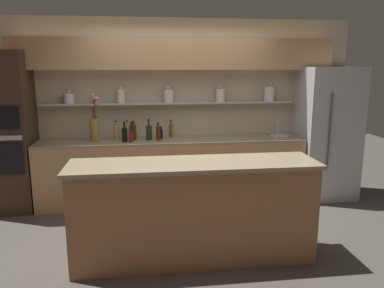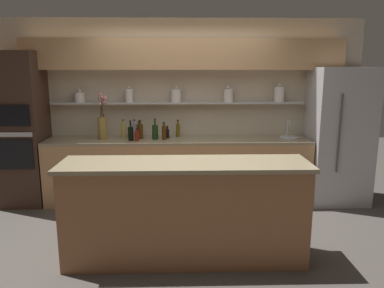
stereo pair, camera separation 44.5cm
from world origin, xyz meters
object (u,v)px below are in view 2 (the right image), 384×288
object	(u,v)px
bottle_sauce_2	(137,136)
bottle_wine_8	(155,132)
bottle_sauce_1	(167,133)
bottle_spirit_6	(135,130)
bottle_spirit_5	(123,130)
oven_tower	(21,130)
bottle_spirit_7	(164,132)
flower_vase	(102,124)
refrigerator	(338,136)
bottle_oil_4	(178,130)
bottle_spirit_0	(140,131)
bottle_wine_9	(131,133)
sink_fixture	(289,136)
bottle_spirit_3	(139,131)

from	to	relation	value
bottle_sauce_2	bottle_wine_8	bearing A→B (deg)	25.12
bottle_sauce_1	bottle_sauce_2	distance (m)	0.46
bottle_sauce_2	bottle_spirit_6	bearing A→B (deg)	105.35
bottle_sauce_1	bottle_spirit_5	bearing A→B (deg)	179.20
bottle_sauce_1	bottle_sauce_2	size ratio (longest dim) A/B	0.97
oven_tower	bottle_spirit_7	xyz separation A→B (m)	(2.00, -0.06, -0.04)
flower_vase	bottle_spirit_7	distance (m)	0.87
bottle_sauce_1	bottle_spirit_6	bearing A→B (deg)	-179.76
refrigerator	bottle_oil_4	xyz separation A→B (m)	(-2.28, 0.21, 0.06)
bottle_sauce_2	bottle_wine_8	distance (m)	0.27
oven_tower	bottle_sauce_1	bearing A→B (deg)	1.92
flower_vase	bottle_wine_8	size ratio (longest dim) A/B	2.22
bottle_oil_4	bottle_spirit_7	world-z (taller)	bottle_spirit_7
bottle_sauce_1	bottle_oil_4	distance (m)	0.19
oven_tower	bottle_spirit_7	world-z (taller)	oven_tower
bottle_sauce_1	bottle_spirit_5	xyz separation A→B (m)	(-0.63, 0.01, 0.04)
refrigerator	bottle_sauce_1	world-z (taller)	refrigerator
bottle_spirit_0	refrigerator	bearing A→B (deg)	-1.32
bottle_spirit_0	bottle_sauce_1	distance (m)	0.38
bottle_sauce_1	bottle_wine_9	distance (m)	0.53
sink_fixture	bottle_sauce_2	distance (m)	2.16
bottle_sauce_2	oven_tower	bearing A→B (deg)	175.26
bottle_spirit_0	bottle_spirit_3	bearing A→B (deg)	103.84
refrigerator	bottle_wine_9	xyz separation A→B (m)	(-2.93, -0.07, 0.06)
oven_tower	bottle_sauce_2	size ratio (longest dim) A/B	11.81
oven_tower	bottle_spirit_0	xyz separation A→B (m)	(1.66, 0.03, -0.03)
oven_tower	bottle_spirit_5	xyz separation A→B (m)	(1.42, 0.08, -0.03)
bottle_wine_9	bottle_sauce_2	bearing A→B (deg)	-17.69
flower_vase	bottle_wine_8	xyz separation A→B (m)	(0.74, -0.03, -0.11)
bottle_sauce_2	bottle_spirit_5	world-z (taller)	bottle_spirit_5
refrigerator	bottle_spirit_0	size ratio (longest dim) A/B	7.19
bottle_sauce_1	bottle_spirit_7	size ratio (longest dim) A/B	0.70
bottle_wine_8	bottle_spirit_7	bearing A→B (deg)	-17.23
refrigerator	oven_tower	size ratio (longest dim) A/B	0.90
bottle_spirit_6	bottle_sauce_2	bearing A→B (deg)	-74.65
bottle_spirit_5	bottle_wine_8	bearing A→B (deg)	-12.20
bottle_spirit_6	oven_tower	bearing A→B (deg)	-177.58
flower_vase	bottle_spirit_7	size ratio (longest dim) A/B	2.62
bottle_wine_9	bottle_spirit_6	bearing A→B (deg)	79.31
refrigerator	bottle_sauce_1	bearing A→B (deg)	177.53
oven_tower	bottle_spirit_6	xyz separation A→B (m)	(1.58, 0.07, -0.03)
flower_vase	bottle_sauce_2	bearing A→B (deg)	-16.31
bottle_spirit_6	flower_vase	bearing A→B (deg)	-172.66
flower_vase	sink_fixture	distance (m)	2.65
bottle_wine_8	bottle_spirit_0	bearing A→B (deg)	166.66
flower_vase	bottle_spirit_0	size ratio (longest dim) A/B	2.45
flower_vase	bottle_wine_8	world-z (taller)	flower_vase
sink_fixture	bottle_sauce_1	distance (m)	1.74
bottle_spirit_3	bottle_wine_8	world-z (taller)	bottle_wine_8
sink_fixture	bottle_sauce_2	world-z (taller)	sink_fixture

